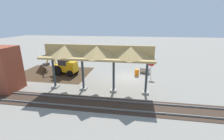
{
  "coord_description": "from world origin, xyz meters",
  "views": [
    {
      "loc": [
        -0.75,
        18.72,
        7.02
      ],
      "look_at": [
        1.81,
        1.98,
        1.6
      ],
      "focal_mm": 24.0,
      "sensor_mm": 36.0,
      "label": 1
    }
  ],
  "objects": [
    {
      "name": "backhoe",
      "position": [
        8.72,
        0.0,
        1.26
      ],
      "size": [
        5.42,
        2.25,
        2.82
      ],
      "color": "orange",
      "rests_on": "ground"
    },
    {
      "name": "stop_sign",
      "position": [
        -2.98,
        -0.5,
        1.67
      ],
      "size": [
        0.76,
        0.1,
        2.32
      ],
      "color": "gray",
      "rests_on": "ground"
    },
    {
      "name": "traffic_barrel",
      "position": [
        -1.18,
        -0.99,
        0.45
      ],
      "size": [
        0.56,
        0.56,
        0.9
      ],
      "primitive_type": "cylinder",
      "color": "orange",
      "rests_on": "ground"
    },
    {
      "name": "dirt_mound",
      "position": [
        12.63,
        -0.51,
        0.0
      ],
      "size": [
        3.67,
        3.67,
        2.37
      ],
      "primitive_type": "cone",
      "color": "#42301E",
      "rests_on": "ground"
    },
    {
      "name": "concrete_pipe",
      "position": [
        -2.35,
        -2.21,
        0.43
      ],
      "size": [
        1.5,
        1.24,
        0.86
      ],
      "color": "#9E9384",
      "rests_on": "ground"
    },
    {
      "name": "rail_tracks",
      "position": [
        0.0,
        7.21,
        0.03
      ],
      "size": [
        60.0,
        2.58,
        0.15
      ],
      "color": "slate",
      "rests_on": "ground"
    },
    {
      "name": "ground_plane",
      "position": [
        0.0,
        0.0,
        0.0
      ],
      "size": [
        120.0,
        120.0,
        0.0
      ],
      "primitive_type": "plane",
      "color": "gray"
    },
    {
      "name": "dirt_work_zone",
      "position": [
        10.6,
        -0.24,
        0.0
      ],
      "size": [
        10.06,
        7.0,
        0.01
      ],
      "primitive_type": "cube",
      "color": "#42301E",
      "rests_on": "ground"
    },
    {
      "name": "platform_canopy",
      "position": [
        2.93,
        4.36,
        4.15
      ],
      "size": [
        11.13,
        3.2,
        4.9
      ],
      "color": "#9E998E",
      "rests_on": "ground"
    }
  ]
}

